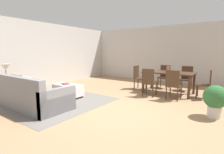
% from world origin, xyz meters
% --- Properties ---
extents(ground_plane, '(10.80, 10.80, 0.00)m').
position_xyz_m(ground_plane, '(0.00, 0.00, 0.00)').
color(ground_plane, '#9E7A56').
extents(wall_back, '(9.00, 0.12, 2.70)m').
position_xyz_m(wall_back, '(0.00, 5.00, 1.35)').
color(wall_back, beige).
rests_on(wall_back, ground_plane).
extents(wall_left, '(0.12, 11.00, 2.70)m').
position_xyz_m(wall_left, '(-4.50, 0.50, 1.35)').
color(wall_left, beige).
rests_on(wall_left, ground_plane).
extents(area_rug, '(3.00, 2.80, 0.01)m').
position_xyz_m(area_rug, '(-2.04, -0.39, 0.00)').
color(area_rug, slate).
rests_on(area_rug, ground_plane).
extents(couch, '(2.17, 1.00, 0.86)m').
position_xyz_m(couch, '(-2.03, -1.04, 0.29)').
color(couch, gray).
rests_on(couch, ground_plane).
extents(ottoman_table, '(1.00, 0.49, 0.41)m').
position_xyz_m(ottoman_table, '(-2.06, 0.20, 0.23)').
color(ottoman_table, silver).
rests_on(ottoman_table, ground_plane).
extents(side_table, '(0.40, 0.40, 0.56)m').
position_xyz_m(side_table, '(-3.42, -1.04, 0.45)').
color(side_table, brown).
rests_on(side_table, ground_plane).
extents(table_lamp, '(0.26, 0.26, 0.53)m').
position_xyz_m(table_lamp, '(-3.42, -1.04, 0.97)').
color(table_lamp, brown).
rests_on(table_lamp, side_table).
extents(dining_table, '(1.66, 0.92, 0.76)m').
position_xyz_m(dining_table, '(0.45, 2.58, 0.67)').
color(dining_table, '#422B1C').
rests_on(dining_table, ground_plane).
extents(dining_chair_near_left, '(0.42, 0.42, 0.92)m').
position_xyz_m(dining_chair_near_left, '(0.07, 1.76, 0.52)').
color(dining_chair_near_left, '#422B1C').
rests_on(dining_chair_near_left, ground_plane).
extents(dining_chair_near_right, '(0.42, 0.42, 0.92)m').
position_xyz_m(dining_chair_near_right, '(0.85, 1.78, 0.52)').
color(dining_chair_near_right, '#422B1C').
rests_on(dining_chair_near_right, ground_plane).
extents(dining_chair_far_left, '(0.41, 0.41, 0.92)m').
position_xyz_m(dining_chair_far_left, '(0.03, 3.43, 0.52)').
color(dining_chair_far_left, '#422B1C').
rests_on(dining_chair_far_left, ground_plane).
extents(dining_chair_far_right, '(0.43, 0.43, 0.92)m').
position_xyz_m(dining_chair_far_right, '(0.87, 3.42, 0.52)').
color(dining_chair_far_right, '#422B1C').
rests_on(dining_chair_far_right, ground_plane).
extents(dining_chair_head_east, '(0.42, 0.42, 0.92)m').
position_xyz_m(dining_chair_head_east, '(1.65, 2.55, 0.52)').
color(dining_chair_head_east, '#422B1C').
rests_on(dining_chair_head_east, ground_plane).
extents(dining_chair_head_west, '(0.41, 0.41, 0.92)m').
position_xyz_m(dining_chair_head_west, '(-0.73, 2.60, 0.52)').
color(dining_chair_head_west, '#422B1C').
rests_on(dining_chair_head_west, ground_plane).
extents(vase_centerpiece, '(0.11, 0.11, 0.20)m').
position_xyz_m(vase_centerpiece, '(0.43, 2.55, 0.86)').
color(vase_centerpiece, '#B26659').
rests_on(vase_centerpiece, dining_table).
extents(book_on_ottoman, '(0.30, 0.25, 0.03)m').
position_xyz_m(book_on_ottoman, '(-2.15, 0.19, 0.42)').
color(book_on_ottoman, maroon).
rests_on(book_on_ottoman, ottoman_table).
extents(potted_plant, '(0.51, 0.51, 0.73)m').
position_xyz_m(potted_plant, '(2.02, 0.88, 0.43)').
color(potted_plant, beige).
rests_on(potted_plant, ground_plane).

